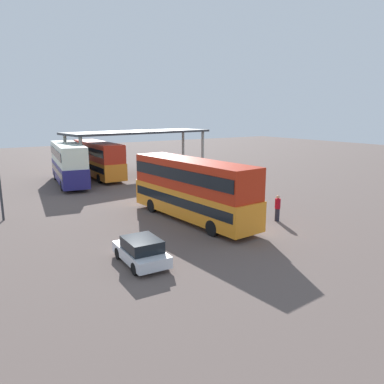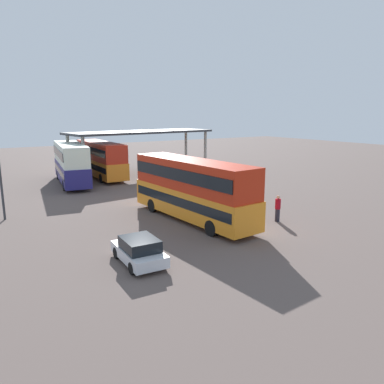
{
  "view_description": "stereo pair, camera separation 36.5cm",
  "coord_description": "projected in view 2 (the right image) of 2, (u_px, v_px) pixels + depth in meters",
  "views": [
    {
      "loc": [
        -15.2,
        -17.52,
        7.36
      ],
      "look_at": [
        -1.38,
        3.3,
        2.0
      ],
      "focal_mm": 34.66,
      "sensor_mm": 36.0,
      "label": 1
    },
    {
      "loc": [
        -14.9,
        -17.72,
        7.36
      ],
      "look_at": [
        -1.38,
        3.3,
        2.0
      ],
      "focal_mm": 34.66,
      "sensor_mm": 36.0,
      "label": 2
    }
  ],
  "objects": [
    {
      "name": "parked_hatchback",
      "position": [
        139.0,
        251.0,
        18.34
      ],
      "size": [
        1.88,
        3.68,
        1.35
      ],
      "rotation": [
        0.0,
        0.0,
        1.52
      ],
      "color": "silver",
      "rests_on": "ground_plane"
    },
    {
      "name": "double_decker_mid_row",
      "position": [
        101.0,
        158.0,
        42.67
      ],
      "size": [
        2.73,
        11.26,
        4.09
      ],
      "rotation": [
        0.0,
        0.0,
        1.55
      ],
      "color": "orange",
      "rests_on": "ground_plane"
    },
    {
      "name": "double_decker_near_canopy",
      "position": [
        71.0,
        162.0,
        38.69
      ],
      "size": [
        4.02,
        11.03,
        4.23
      ],
      "rotation": [
        0.0,
        0.0,
        1.42
      ],
      "color": "navy",
      "rests_on": "ground_plane"
    },
    {
      "name": "double_decker_main",
      "position": [
        192.0,
        187.0,
        25.49
      ],
      "size": [
        3.27,
        11.42,
        4.23
      ],
      "rotation": [
        0.0,
        0.0,
        1.64
      ],
      "color": "orange",
      "rests_on": "ground_plane"
    },
    {
      "name": "depot_canopy",
      "position": [
        142.0,
        134.0,
        44.27
      ],
      "size": [
        18.34,
        7.3,
        5.23
      ],
      "rotation": [
        0.0,
        0.0,
        0.12
      ],
      "color": "#33353A",
      "rests_on": "ground_plane"
    },
    {
      "name": "ground_plane",
      "position": [
        237.0,
        229.0,
        23.99
      ],
      "size": [
        140.0,
        140.0,
        0.0
      ],
      "primitive_type": "plane",
      "color": "brown"
    },
    {
      "name": "pedestrian_waiting",
      "position": [
        278.0,
        208.0,
        25.44
      ],
      "size": [
        0.38,
        0.38,
        1.84
      ],
      "rotation": [
        0.0,
        0.0,
        6.09
      ],
      "color": "#262633",
      "rests_on": "ground_plane"
    }
  ]
}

